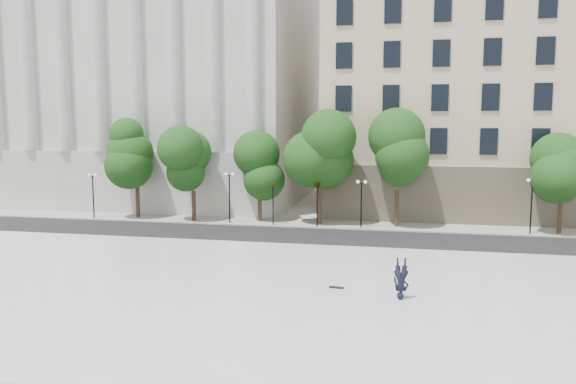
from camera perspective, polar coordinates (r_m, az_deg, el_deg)
name	(u,v)px	position (r m, az deg, el deg)	size (l,w,h in m)	color
ground	(190,317)	(25.96, -9.91, -12.41)	(160.00, 160.00, 0.00)	#B8B6AE
plaza	(212,292)	(28.56, -7.69, -10.08)	(44.00, 22.00, 0.45)	white
street	(278,237)	(42.62, -1.00, -4.61)	(60.00, 8.00, 0.02)	black
far_sidewalk	(293,223)	(48.38, 0.55, -3.15)	(60.00, 4.00, 0.12)	#AAA79D
building_west	(173,86)	(66.79, -11.64, 10.54)	(31.50, 27.65, 25.60)	silver
building_east	(513,98)	(62.66, 21.87, 8.84)	(36.00, 26.15, 23.00)	beige
traffic_light_west	(273,183)	(46.52, -1.53, 0.90)	(0.67, 1.66, 4.16)	black
traffic_light_east	(317,183)	(45.81, 2.99, 0.91)	(0.74, 1.88, 4.24)	black
person_lying	(401,294)	(27.01, 11.39, -10.08)	(0.71, 0.47, 1.95)	black
skateboard	(336,287)	(28.33, 4.95, -9.64)	(0.73, 0.19, 0.08)	black
street_trees	(320,160)	(47.01, 3.23, 3.28)	(39.30, 4.71, 8.05)	#382619
lamp_posts	(296,192)	(46.51, 0.77, 0.02)	(37.78, 0.28, 4.44)	black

